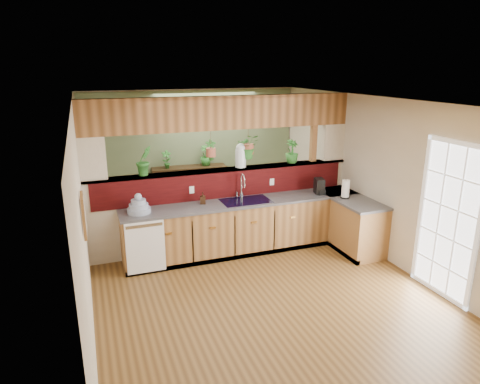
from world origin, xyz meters
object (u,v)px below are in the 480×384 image
object	(u,v)px
faucet	(242,185)
soap_dispenser	(203,198)
paper_towel	(345,189)
coffee_maker	(319,187)
dish_stack	(139,207)
shelving_console	(190,190)
glass_jar	(241,155)

from	to	relation	value
faucet	soap_dispenser	xyz separation A→B (m)	(-0.71, -0.06, -0.14)
faucet	paper_towel	xyz separation A→B (m)	(1.66, -0.60, -0.08)
soap_dispenser	coffee_maker	world-z (taller)	coffee_maker
dish_stack	faucet	bearing A→B (deg)	5.29
faucet	soap_dispenser	distance (m)	0.72
faucet	dish_stack	distance (m)	1.76
coffee_maker	shelving_console	bearing A→B (deg)	141.90
faucet	dish_stack	world-z (taller)	faucet
faucet	glass_jar	xyz separation A→B (m)	(0.06, 0.22, 0.46)
soap_dispenser	paper_towel	xyz separation A→B (m)	(2.36, -0.53, 0.06)
paper_towel	glass_jar	xyz separation A→B (m)	(-1.60, 0.81, 0.54)
dish_stack	soap_dispenser	world-z (taller)	dish_stack
faucet	dish_stack	bearing A→B (deg)	-174.71
dish_stack	paper_towel	distance (m)	3.43
soap_dispenser	paper_towel	bearing A→B (deg)	-12.68
dish_stack	paper_towel	xyz separation A→B (m)	(3.40, -0.43, 0.05)
paper_towel	shelving_console	size ratio (longest dim) A/B	0.21
shelving_console	faucet	bearing A→B (deg)	-73.65
soap_dispenser	paper_towel	size ratio (longest dim) A/B	0.58
dish_stack	shelving_console	distance (m)	2.69
dish_stack	paper_towel	size ratio (longest dim) A/B	1.07
dish_stack	shelving_console	size ratio (longest dim) A/B	0.23
coffee_maker	glass_jar	size ratio (longest dim) A/B	0.66
dish_stack	coffee_maker	world-z (taller)	dish_stack
soap_dispenser	coffee_maker	xyz separation A→B (m)	(2.08, -0.16, 0.03)
coffee_maker	paper_towel	world-z (taller)	paper_towel
dish_stack	paper_towel	bearing A→B (deg)	-7.28
faucet	dish_stack	size ratio (longest dim) A/B	1.21
glass_jar	shelving_console	size ratio (longest dim) A/B	0.26
faucet	glass_jar	world-z (taller)	glass_jar
paper_towel	coffee_maker	bearing A→B (deg)	127.41
faucet	paper_towel	size ratio (longest dim) A/B	1.29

